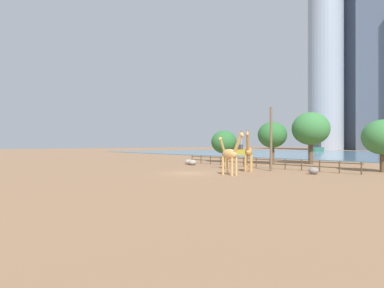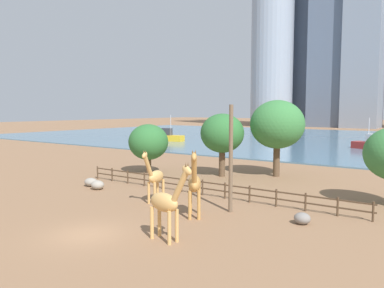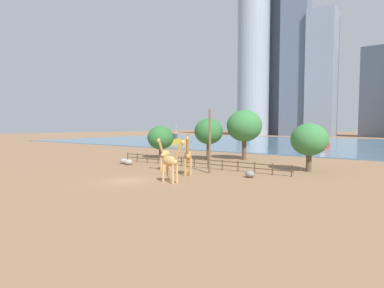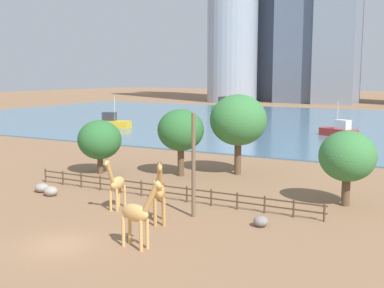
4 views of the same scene
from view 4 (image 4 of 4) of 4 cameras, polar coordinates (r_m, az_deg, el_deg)
ground_plane at (r=102.95m, az=16.70°, el=2.35°), size 400.00×400.00×0.00m
harbor_water at (r=100.01m, az=16.37°, el=2.25°), size 180.00×86.00×0.20m
giraffe_tall at (r=28.27m, az=-6.51°, el=-8.15°), size 3.12×1.05×4.42m
giraffe_companion at (r=32.62m, az=-3.91°, el=-5.66°), size 2.31×3.07×4.65m
giraffe_young at (r=36.42m, az=-8.95°, el=-4.65°), size 1.05×2.90×4.17m
utility_pole at (r=33.78m, az=0.18°, el=-2.58°), size 0.28×0.28×7.41m
boulder_near_fence at (r=43.42m, az=-17.35°, el=-4.98°), size 1.39×1.04×0.78m
boulder_by_pole at (r=32.74m, az=8.15°, el=-9.05°), size 1.01×0.97×0.73m
boulder_small at (r=41.96m, az=-16.39°, el=-5.37°), size 1.23×1.08×0.81m
enclosure_fence at (r=39.20m, az=-3.34°, el=-5.47°), size 26.12×0.14×1.30m
tree_left_large at (r=47.38m, az=-1.35°, el=1.62°), size 4.59×4.59×6.67m
tree_center_broad at (r=38.48m, az=17.94°, el=-1.41°), size 4.33×4.33×5.84m
tree_right_tall at (r=48.21m, az=5.51°, el=2.81°), size 5.68×5.68×8.09m
tree_left_small at (r=49.50m, az=-10.90°, el=0.49°), size 4.42×4.42×5.48m
boat_ferry at (r=80.12m, az=17.07°, el=1.52°), size 6.45×4.70×5.50m
boat_sailboat at (r=129.46m, az=3.64°, el=4.50°), size 3.73×8.89×3.83m
boat_barge at (r=90.50m, az=-9.41°, el=2.55°), size 6.71×3.29×5.78m
skyline_tower_glass at (r=171.93m, az=17.07°, el=15.29°), size 13.42×14.78×64.00m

